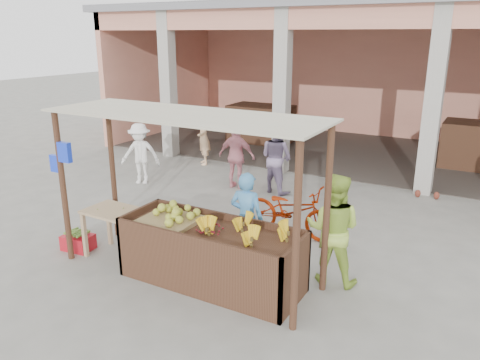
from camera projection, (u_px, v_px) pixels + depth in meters
The scene contains 19 objects.
ground at pixel (183, 274), 6.94m from camera, with size 60.00×60.00×0.00m, color slate.
market_building at pixel (363, 59), 13.54m from camera, with size 14.40×6.40×4.20m.
fruit_stall at pixel (211, 257), 6.59m from camera, with size 2.60×0.95×0.80m, color #4D2F1F.
stall_awning at pixel (180, 143), 6.40m from camera, with size 4.09×1.35×2.39m.
banana_heap at pixel (246, 230), 6.23m from camera, with size 1.14×0.62×0.21m, color gold, non-canonical shape.
melon_tray at pixel (169, 216), 6.74m from camera, with size 0.80×0.69×0.21m.
berry_heap at pixel (211, 226), 6.45m from camera, with size 0.46×0.37×0.15m, color maroon.
side_table at pixel (116, 219), 7.32m from camera, with size 0.98×0.66×0.78m.
papaya_pile at pixel (114, 204), 7.25m from camera, with size 0.75×0.43×0.21m, color #599731, non-canonical shape.
red_crate at pixel (78, 242), 7.70m from camera, with size 0.48×0.35×0.25m, color red.
plantain_bundle at pixel (77, 233), 7.65m from camera, with size 0.36×0.26×0.07m, color olive, non-canonical shape.
produce_sacks at pixel (428, 184), 10.03m from camera, with size 0.85×0.53×0.64m.
vendor_blue at pixel (247, 216), 7.06m from camera, with size 0.59×0.43×1.56m, color #4F9BDB.
vendor_green at pixel (333, 226), 6.50m from camera, with size 0.81×0.47×1.69m, color #A2C443.
motorcycle at pixel (291, 210), 8.15m from camera, with size 1.82×0.63×0.95m, color #8E1F03.
shopper_a at pixel (140, 151), 10.95m from camera, with size 1.00×0.50×1.55m, color white.
shopper_b at pixel (237, 154), 10.60m from camera, with size 0.94×0.50×1.59m, color pink.
shopper_e at pixel (204, 137), 12.58m from camera, with size 0.56×0.43×1.51m, color #F8C08D.
shopper_f at pixel (277, 154), 10.30m from camera, with size 0.85×0.49×1.74m, color gray.
Camera 1 is at (3.76, -5.00, 3.41)m, focal length 35.00 mm.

